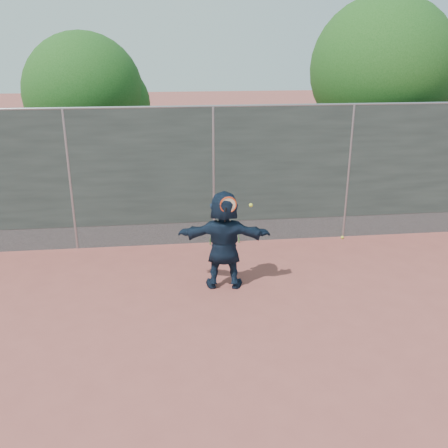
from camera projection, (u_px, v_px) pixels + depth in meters
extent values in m
plane|color=#9E4C42|center=(236.00, 324.00, 7.96)|extent=(80.00, 80.00, 0.00)
imported|color=#132135|center=(224.00, 240.00, 8.91)|extent=(1.74, 0.75, 1.81)
sphere|color=#CCD62F|center=(342.00, 237.00, 11.40)|extent=(0.07, 0.07, 0.07)
cube|color=#38423D|center=(213.00, 166.00, 10.62)|extent=(20.00, 0.04, 2.50)
cube|color=slate|center=(214.00, 232.00, 11.14)|extent=(20.00, 0.03, 0.50)
cylinder|color=gray|center=(213.00, 106.00, 10.19)|extent=(20.00, 0.05, 0.05)
cylinder|color=gray|center=(70.00, 182.00, 10.37)|extent=(0.06, 0.06, 3.00)
cylinder|color=gray|center=(214.00, 177.00, 10.71)|extent=(0.06, 0.06, 3.00)
cylinder|color=gray|center=(348.00, 173.00, 11.04)|extent=(0.06, 0.06, 3.00)
torus|color=red|center=(228.00, 205.00, 8.49)|extent=(0.29, 0.04, 0.29)
cylinder|color=beige|center=(228.00, 205.00, 8.49)|extent=(0.25, 0.02, 0.25)
cylinder|color=black|center=(225.00, 216.00, 8.57)|extent=(0.04, 0.13, 0.33)
sphere|color=#CCD62F|center=(251.00, 205.00, 8.64)|extent=(0.07, 0.07, 0.07)
cylinder|color=#382314|center=(373.00, 159.00, 13.33)|extent=(0.28, 0.28, 2.60)
sphere|color=#23561C|center=(382.00, 69.00, 12.54)|extent=(3.60, 3.60, 3.60)
sphere|color=#23561C|center=(404.00, 83.00, 12.93)|extent=(2.52, 2.52, 2.52)
cylinder|color=#382314|center=(91.00, 167.00, 13.31)|extent=(0.28, 0.28, 2.20)
sphere|color=#23561C|center=(84.00, 93.00, 12.65)|extent=(3.00, 3.00, 3.00)
sphere|color=#23561C|center=(110.00, 104.00, 13.00)|extent=(2.10, 2.10, 2.10)
cone|color=#387226|center=(226.00, 238.00, 11.09)|extent=(0.03, 0.03, 0.26)
cone|color=#387226|center=(239.00, 236.00, 11.14)|extent=(0.03, 0.03, 0.30)
cone|color=#387226|center=(210.00, 240.00, 11.04)|extent=(0.03, 0.03, 0.22)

